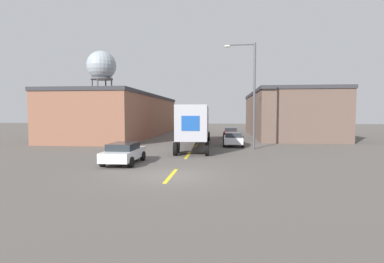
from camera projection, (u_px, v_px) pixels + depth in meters
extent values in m
plane|color=#56514C|center=(171.00, 176.00, 15.30)|extent=(160.00, 160.00, 0.00)
cube|color=yellow|center=(171.00, 176.00, 15.42)|extent=(0.20, 3.56, 0.01)
cube|color=yellow|center=(188.00, 155.00, 22.83)|extent=(0.20, 3.56, 0.01)
cube|color=yellow|center=(197.00, 145.00, 30.24)|extent=(0.20, 3.56, 0.01)
cube|color=brown|center=(125.00, 117.00, 43.82)|extent=(9.88, 29.64, 5.43)
cube|color=#333338|center=(125.00, 97.00, 43.64)|extent=(10.08, 29.84, 0.40)
cube|color=brown|center=(286.00, 116.00, 42.36)|extent=(9.57, 22.13, 5.80)
cube|color=#333338|center=(286.00, 94.00, 42.17)|extent=(9.77, 22.33, 0.40)
cube|color=#B21919|center=(199.00, 125.00, 35.87)|extent=(2.40, 2.99, 2.62)
cube|color=#A8A8B2|center=(195.00, 121.00, 27.92)|extent=(2.90, 12.45, 2.74)
cube|color=#194CA3|center=(190.00, 123.00, 21.75)|extent=(1.32, 0.08, 1.10)
cylinder|color=black|center=(209.00, 136.00, 36.23)|extent=(0.32, 1.03, 1.02)
cylinder|color=black|center=(189.00, 136.00, 36.38)|extent=(0.32, 1.03, 1.02)
cylinder|color=black|center=(209.00, 136.00, 35.07)|extent=(0.32, 1.03, 1.02)
cylinder|color=black|center=(188.00, 136.00, 35.23)|extent=(0.32, 1.03, 1.02)
cylinder|color=black|center=(207.00, 147.00, 23.99)|extent=(0.32, 1.03, 1.02)
cylinder|color=black|center=(177.00, 147.00, 24.15)|extent=(0.32, 1.03, 1.02)
cylinder|color=black|center=(207.00, 149.00, 22.60)|extent=(0.32, 1.03, 1.02)
cylinder|color=black|center=(175.00, 149.00, 22.75)|extent=(0.32, 1.03, 1.02)
cube|color=silver|center=(233.00, 140.00, 29.58)|extent=(1.77, 4.24, 0.59)
cube|color=#23282D|center=(233.00, 135.00, 29.43)|extent=(1.55, 2.20, 0.43)
cylinder|color=black|center=(241.00, 142.00, 30.81)|extent=(0.22, 0.63, 0.63)
cylinder|color=black|center=(224.00, 141.00, 31.00)|extent=(0.22, 0.63, 0.63)
cylinder|color=black|center=(243.00, 144.00, 28.21)|extent=(0.22, 0.63, 0.63)
cylinder|color=black|center=(224.00, 144.00, 28.39)|extent=(0.22, 0.63, 0.63)
cube|color=silver|center=(124.00, 154.00, 19.15)|extent=(1.77, 4.24, 0.59)
cube|color=#23282D|center=(123.00, 146.00, 18.99)|extent=(1.55, 2.20, 0.43)
cylinder|color=black|center=(143.00, 156.00, 20.38)|extent=(0.22, 0.63, 0.63)
cylinder|color=black|center=(118.00, 156.00, 20.56)|extent=(0.22, 0.63, 0.63)
cylinder|color=black|center=(131.00, 162.00, 17.77)|extent=(0.22, 0.63, 0.63)
cylinder|color=black|center=(103.00, 162.00, 17.95)|extent=(0.22, 0.63, 0.63)
cube|color=maroon|center=(231.00, 133.00, 39.67)|extent=(1.77, 4.24, 0.59)
cube|color=#23282D|center=(231.00, 129.00, 39.51)|extent=(1.55, 2.20, 0.43)
cylinder|color=black|center=(237.00, 135.00, 40.90)|extent=(0.22, 0.63, 0.63)
cylinder|color=black|center=(224.00, 135.00, 41.08)|extent=(0.22, 0.63, 0.63)
cylinder|color=black|center=(238.00, 136.00, 38.29)|extent=(0.22, 0.63, 0.63)
cylinder|color=black|center=(224.00, 136.00, 38.47)|extent=(0.22, 0.63, 0.63)
cylinder|color=#47474C|center=(112.00, 104.00, 59.01)|extent=(0.28, 0.28, 10.21)
cylinder|color=#47474C|center=(106.00, 104.00, 61.20)|extent=(0.28, 0.28, 10.21)
cylinder|color=#47474C|center=(93.00, 104.00, 59.42)|extent=(0.28, 0.28, 10.21)
cylinder|color=#47474C|center=(98.00, 104.00, 57.24)|extent=(0.28, 0.28, 10.21)
cylinder|color=#4C4C51|center=(102.00, 79.00, 58.92)|extent=(4.27, 4.27, 0.30)
sphere|color=#939EA8|center=(101.00, 65.00, 58.76)|extent=(5.69, 5.69, 5.69)
cylinder|color=#4C4C51|center=(254.00, 96.00, 26.65)|extent=(0.20, 0.20, 9.44)
cylinder|color=#4C4C51|center=(241.00, 45.00, 26.50)|extent=(2.41, 0.11, 0.11)
ellipsoid|color=silver|center=(227.00, 46.00, 26.63)|extent=(0.56, 0.32, 0.22)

